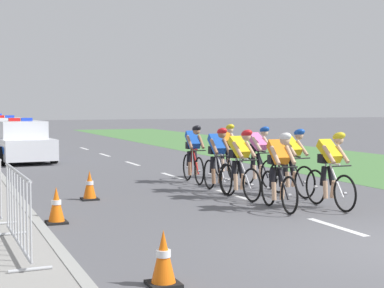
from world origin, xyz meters
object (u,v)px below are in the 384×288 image
at_px(traffic_cone_mid, 90,186).
at_px(cyclist_second, 331,169).
at_px(police_car_nearest, 20,143).
at_px(police_car_second, 5,135).
at_px(cyclist_sixth, 258,156).
at_px(cyclist_lead, 279,170).
at_px(cyclist_third, 240,163).
at_px(cyclist_seventh, 193,153).
at_px(cyclist_eighth, 226,150).
at_px(cyclist_fourth, 292,161).
at_px(traffic_cone_far, 163,259).
at_px(cyclist_fifth, 218,159).
at_px(crowd_barrier_front, 18,211).
at_px(traffic_cone_near, 56,206).

bearing_deg(traffic_cone_mid, cyclist_second, -34.42).
bearing_deg(police_car_nearest, police_car_second, 90.01).
relative_size(cyclist_sixth, police_car_nearest, 0.38).
xyz_separation_m(cyclist_lead, cyclist_third, (-0.06, 1.56, 0.00)).
bearing_deg(cyclist_seventh, cyclist_eighth, 25.27).
relative_size(cyclist_fourth, cyclist_seventh, 1.00).
bearing_deg(cyclist_lead, traffic_cone_far, -134.41).
distance_m(cyclist_third, traffic_cone_far, 6.52).
bearing_deg(cyclist_sixth, cyclist_fifth, -161.70).
relative_size(police_car_nearest, crowd_barrier_front, 1.94).
bearing_deg(traffic_cone_near, cyclist_sixth, 27.43).
distance_m(cyclist_fifth, traffic_cone_far, 7.50).
bearing_deg(traffic_cone_far, cyclist_lead, 45.59).
distance_m(cyclist_lead, police_car_second, 19.25).
relative_size(crowd_barrier_front, traffic_cone_near, 3.63).
height_order(cyclist_fifth, police_car_nearest, police_car_nearest).
distance_m(crowd_barrier_front, traffic_cone_mid, 5.10).
distance_m(cyclist_fifth, cyclist_seventh, 1.80).
xyz_separation_m(cyclist_third, cyclist_fourth, (1.29, -0.03, 0.00)).
bearing_deg(police_car_nearest, cyclist_second, -70.52).
xyz_separation_m(cyclist_fourth, cyclist_fifth, (-1.30, 1.18, 0.00)).
bearing_deg(crowd_barrier_front, cyclist_fourth, 29.12).
bearing_deg(cyclist_sixth, cyclist_seventh, 131.72).
xyz_separation_m(traffic_cone_near, traffic_cone_mid, (1.11, 2.37, 0.00)).
relative_size(cyclist_third, cyclist_fourth, 1.00).
xyz_separation_m(cyclist_third, police_car_nearest, (-3.42, 11.06, -0.11)).
height_order(cyclist_sixth, traffic_cone_near, cyclist_sixth).
xyz_separation_m(cyclist_sixth, traffic_cone_far, (-4.99, -6.96, -0.48)).
bearing_deg(cyclist_sixth, cyclist_eighth, 89.19).
bearing_deg(traffic_cone_far, cyclist_sixth, 54.38).
relative_size(cyclist_lead, police_car_second, 0.39).
relative_size(cyclist_lead, cyclist_eighth, 1.00).
xyz_separation_m(cyclist_second, cyclist_fifth, (-1.12, 2.91, 0.00)).
relative_size(cyclist_second, cyclist_third, 1.00).
distance_m(police_car_second, traffic_cone_mid, 16.26).
height_order(cyclist_third, police_car_second, police_car_second).
height_order(cyclist_seventh, police_car_nearest, police_car_nearest).
height_order(cyclist_fourth, traffic_cone_near, cyclist_fourth).
xyz_separation_m(cyclist_fourth, crowd_barrier_front, (-6.36, -3.54, -0.14)).
xyz_separation_m(police_car_nearest, traffic_cone_mid, (0.35, -9.94, -0.37)).
xyz_separation_m(cyclist_second, cyclist_third, (-1.11, 1.76, 0.00)).
height_order(cyclist_sixth, traffic_cone_far, cyclist_sixth).
height_order(cyclist_fifth, cyclist_sixth, same).
bearing_deg(police_car_second, police_car_nearest, -89.99).
distance_m(police_car_second, traffic_cone_near, 18.65).
distance_m(cyclist_eighth, traffic_cone_mid, 5.06).
xyz_separation_m(cyclist_third, cyclist_fifth, (-0.01, 1.15, 0.00)).
height_order(traffic_cone_mid, traffic_cone_far, same).
bearing_deg(cyclist_eighth, cyclist_lead, -104.16).
bearing_deg(traffic_cone_far, cyclist_second, 37.05).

